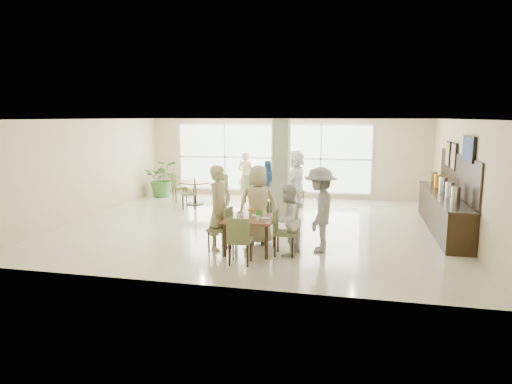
% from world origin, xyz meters
% --- Properties ---
extents(ground, '(10.00, 10.00, 0.00)m').
position_xyz_m(ground, '(0.00, 0.00, 0.00)').
color(ground, beige).
rests_on(ground, ground).
extents(room_shell, '(10.00, 10.00, 10.00)m').
position_xyz_m(room_shell, '(0.00, 0.00, 1.70)').
color(room_shell, white).
rests_on(room_shell, ground).
extents(window_bank, '(7.00, 0.04, 7.00)m').
position_xyz_m(window_bank, '(-0.50, 4.46, 1.40)').
color(window_bank, silver).
rests_on(window_bank, ground).
extents(column, '(0.45, 0.45, 2.80)m').
position_xyz_m(column, '(0.40, 1.20, 1.40)').
color(column, '#747A55').
rests_on(column, ground).
extents(main_table, '(1.04, 1.04, 0.75)m').
position_xyz_m(main_table, '(0.35, -2.41, 0.67)').
color(main_table, brown).
rests_on(main_table, ground).
extents(round_table_left, '(1.05, 1.05, 0.75)m').
position_xyz_m(round_table_left, '(-2.71, 2.48, 0.56)').
color(round_table_left, brown).
rests_on(round_table_left, ground).
extents(round_table_right, '(1.17, 1.17, 0.75)m').
position_xyz_m(round_table_right, '(-0.10, 2.62, 0.59)').
color(round_table_right, brown).
rests_on(round_table_right, ground).
extents(chairs_main_table, '(1.90, 2.07, 0.95)m').
position_xyz_m(chairs_main_table, '(0.37, -2.46, 0.47)').
color(chairs_main_table, brown).
rests_on(chairs_main_table, ground).
extents(chairs_table_left, '(2.08, 1.74, 0.95)m').
position_xyz_m(chairs_table_left, '(-2.65, 2.46, 0.47)').
color(chairs_table_left, brown).
rests_on(chairs_table_left, ground).
extents(chairs_table_right, '(2.09, 1.90, 0.95)m').
position_xyz_m(chairs_table_right, '(-0.14, 2.60, 0.47)').
color(chairs_table_right, brown).
rests_on(chairs_table_right, ground).
extents(tabletop_clutter, '(0.76, 0.76, 0.21)m').
position_xyz_m(tabletop_clutter, '(0.39, -2.42, 0.81)').
color(tabletop_clutter, white).
rests_on(tabletop_clutter, main_table).
extents(buffet_counter, '(0.64, 4.70, 1.95)m').
position_xyz_m(buffet_counter, '(4.70, 0.51, 0.55)').
color(buffet_counter, black).
rests_on(buffet_counter, ground).
extents(wall_tv, '(0.06, 1.00, 0.58)m').
position_xyz_m(wall_tv, '(4.94, -0.60, 2.15)').
color(wall_tv, black).
rests_on(wall_tv, ground).
extents(framed_art_a, '(0.05, 0.55, 0.70)m').
position_xyz_m(framed_art_a, '(4.95, 1.00, 1.85)').
color(framed_art_a, black).
rests_on(framed_art_a, ground).
extents(framed_art_b, '(0.05, 0.55, 0.70)m').
position_xyz_m(framed_art_b, '(4.95, 1.80, 1.85)').
color(framed_art_b, black).
rests_on(framed_art_b, ground).
extents(potted_plant, '(1.54, 1.54, 1.33)m').
position_xyz_m(potted_plant, '(-4.34, 3.56, 0.66)').
color(potted_plant, '#3C712D').
rests_on(potted_plant, ground).
extents(teen_left, '(0.63, 0.77, 1.84)m').
position_xyz_m(teen_left, '(-0.34, -2.34, 0.92)').
color(teen_left, tan).
rests_on(teen_left, ground).
extents(teen_far, '(0.97, 0.68, 1.80)m').
position_xyz_m(teen_far, '(0.37, -1.73, 0.90)').
color(teen_far, tan).
rests_on(teen_far, ground).
extents(teen_right, '(0.73, 0.85, 1.51)m').
position_xyz_m(teen_right, '(1.15, -2.44, 0.75)').
color(teen_right, white).
rests_on(teen_right, ground).
extents(teen_standing, '(0.72, 1.20, 1.82)m').
position_xyz_m(teen_standing, '(1.78, -2.03, 0.91)').
color(teen_standing, gray).
rests_on(teen_standing, ground).
extents(adult_a, '(0.93, 0.54, 1.57)m').
position_xyz_m(adult_a, '(-0.12, 1.80, 0.79)').
color(adult_a, '#3863A9').
rests_on(adult_a, ground).
extents(adult_b, '(1.08, 1.83, 1.84)m').
position_xyz_m(adult_b, '(0.64, 2.51, 0.92)').
color(adult_b, white).
rests_on(adult_b, ground).
extents(adult_standing, '(0.66, 0.48, 1.65)m').
position_xyz_m(adult_standing, '(-1.32, 3.87, 0.83)').
color(adult_standing, tan).
rests_on(adult_standing, ground).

